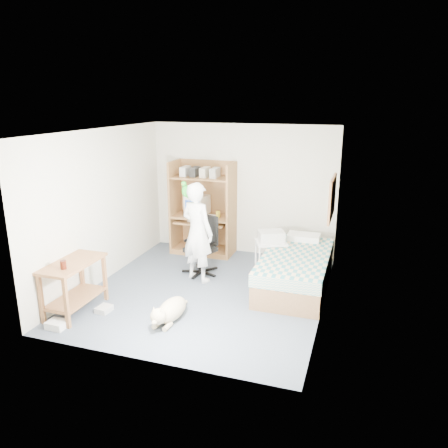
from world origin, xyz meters
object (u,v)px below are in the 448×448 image
Objects in this scene: computer_hutch at (204,212)px; person at (197,232)px; bed at (296,270)px; office_chair at (203,253)px; printer_cart at (271,253)px; side_desk at (74,279)px; dog at (170,311)px.

computer_hutch is 1.08× the size of person.
office_chair is at bearing 176.78° from bed.
office_chair is 1.17m from printer_cart.
computer_hutch is 1.80× the size of side_desk.
computer_hutch is 2.35m from bed.
computer_hutch reaches higher than bed.
bed is 1.71m from person.
office_chair is 1.59× the size of printer_cart.
office_chair is at bearing 169.13° from printer_cart.
printer_cart is (-0.49, 0.37, 0.12)m from bed.
dog is (0.55, -2.78, -0.67)m from computer_hutch.
printer_cart is at bearing 42.87° from side_desk.
computer_hutch is 1.73m from printer_cart.
dog is (-1.45, -1.66, -0.13)m from bed.
person is (0.40, -1.33, 0.01)m from computer_hutch.
side_desk reaches higher than bed.
person is at bearing -62.66° from office_chair.
printer_cart is (1.11, 0.58, -0.43)m from person.
computer_hutch reaches higher than side_desk.
side_desk is 2.06m from person.
office_chair is at bearing 57.50° from side_desk.
computer_hutch is 1.79× the size of office_chair.
person is at bearing 52.23° from side_desk.
side_desk is 1.45m from dog.
side_desk is 1.58× the size of printer_cart.
person is (-1.60, -0.21, 0.55)m from bed.
person is at bearing -177.05° from printer_cart.
bed is at bearing 18.48° from office_chair.
side_desk reaches higher than printer_cart.
bed is 1.21× the size of person.
dog is (0.15, -1.45, -0.68)m from person.
side_desk is at bearing -147.50° from bed.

